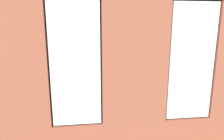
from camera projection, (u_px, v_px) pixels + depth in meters
The scene contains 16 objects.
ground_plane at pixel (114, 104), 6.48m from camera, with size 7.27×6.05×0.10m, color brown.
brick_wall_with_windows at pixel (135, 73), 3.57m from camera, with size 6.67×0.30×3.23m.
couch_by_window at pixel (105, 122), 4.41m from camera, with size 1.92×0.87×0.80m.
couch_left at pixel (191, 89), 6.75m from camera, with size 0.92×1.97×0.80m.
coffee_table at pixel (102, 94), 6.10m from camera, with size 1.30×0.71×0.46m.
cup_ceramic at pixel (101, 90), 6.07m from camera, with size 0.08×0.08×0.09m, color silver.
candle_jar at pixel (96, 89), 6.13m from camera, with size 0.08×0.08×0.12m, color #B7333D.
table_plant_small at pixel (113, 86), 6.22m from camera, with size 0.13×0.13×0.22m.
remote_black at pixel (105, 92), 5.99m from camera, with size 0.05×0.17×0.02m, color black.
remote_gray at pixel (89, 93), 5.93m from camera, with size 0.05×0.17×0.02m, color #59595B.
media_console at pixel (23, 92), 6.57m from camera, with size 0.92×0.42×0.55m, color black.
tv_flatscreen at pixel (21, 74), 6.44m from camera, with size 0.93×0.20×0.68m.
potted_plant_by_left_couch at pixel (164, 79), 8.08m from camera, with size 0.28×0.28×0.52m.
potted_plant_corner_near_left at pixel (171, 70), 8.66m from camera, with size 0.47×0.47×0.87m.
potted_plant_between_couches at pixel (167, 105), 4.56m from camera, with size 0.56×0.56×0.97m.
potted_plant_beside_window_right at pixel (18, 112), 4.00m from camera, with size 0.86×0.83×1.25m.
Camera 1 is at (0.85, 6.04, 2.41)m, focal length 32.00 mm.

